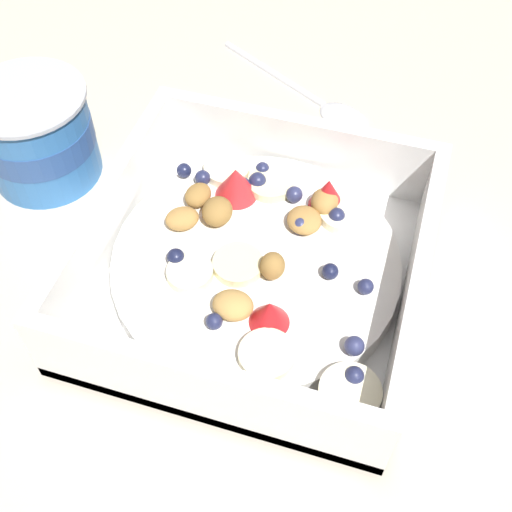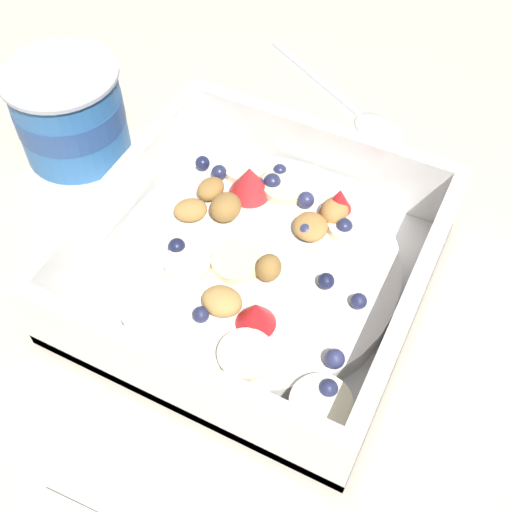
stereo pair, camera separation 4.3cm
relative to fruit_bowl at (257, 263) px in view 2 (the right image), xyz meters
The scene contains 4 objects.
ground_plane 0.03m from the fruit_bowl, 29.80° to the left, with size 2.40×2.40×0.00m, color beige.
fruit_bowl is the anchor object (origin of this frame).
spoon 0.20m from the fruit_bowl, ahead, with size 0.10×0.16×0.01m.
yogurt_cup 0.20m from the fruit_bowl, 74.08° to the left, with size 0.09×0.09×0.08m.
Camera 2 is at (-0.25, -0.13, 0.37)m, focal length 45.32 mm.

